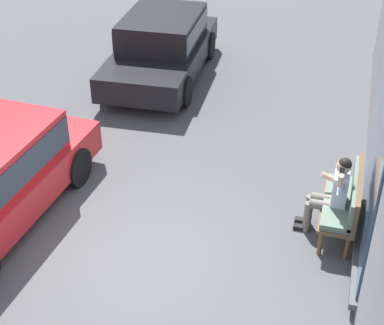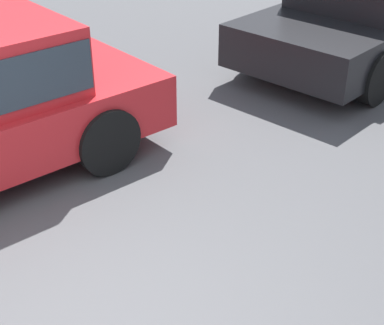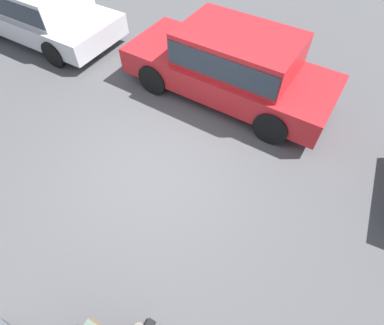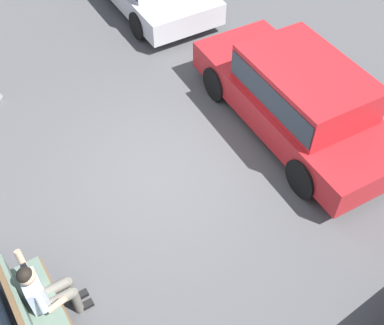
{
  "view_description": "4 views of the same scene",
  "coord_description": "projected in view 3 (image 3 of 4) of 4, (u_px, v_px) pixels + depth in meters",
  "views": [
    {
      "loc": [
        6.11,
        2.6,
        6.01
      ],
      "look_at": [
        -1.5,
        0.43,
        0.83
      ],
      "focal_mm": 55.0,
      "sensor_mm": 36.0,
      "label": 1
    },
    {
      "loc": [
        1.39,
        2.6,
        3.08
      ],
      "look_at": [
        -0.99,
        0.12,
        1.06
      ],
      "focal_mm": 55.0,
      "sensor_mm": 36.0,
      "label": 2
    },
    {
      "loc": [
        -2.17,
        2.6,
        4.39
      ],
      "look_at": [
        -0.79,
        0.1,
        0.76
      ],
      "focal_mm": 28.0,
      "sensor_mm": 36.0,
      "label": 3
    },
    {
      "loc": [
        -4.84,
        2.6,
        6.41
      ],
      "look_at": [
        -0.67,
        -0.04,
        0.88
      ],
      "focal_mm": 45.0,
      "sensor_mm": 36.0,
      "label": 4
    }
  ],
  "objects": [
    {
      "name": "parked_car_far",
      "position": [
        38.0,
        8.0,
        7.78
      ],
      "size": [
        4.5,
        2.06,
        1.38
      ],
      "color": "silver",
      "rests_on": "ground_plane"
    },
    {
      "name": "ground_plane",
      "position": [
        158.0,
        168.0,
        5.51
      ],
      "size": [
        60.0,
        60.0,
        0.0
      ],
      "primitive_type": "plane",
      "color": "#4C4C4F"
    },
    {
      "name": "parked_car_mid",
      "position": [
        232.0,
        63.0,
        6.16
      ],
      "size": [
        4.58,
        2.02,
        1.49
      ],
      "color": "red",
      "rests_on": "ground_plane"
    }
  ]
}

